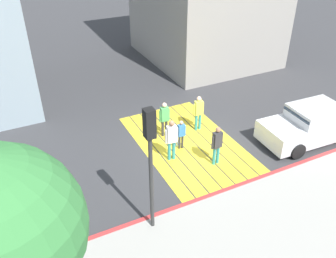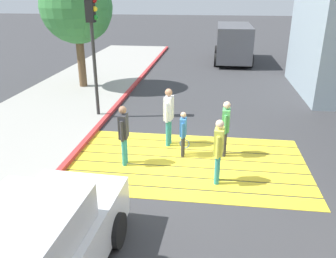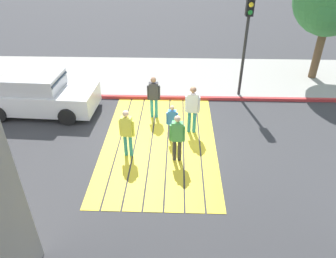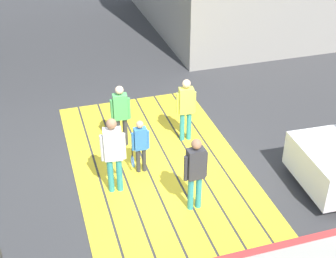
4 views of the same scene
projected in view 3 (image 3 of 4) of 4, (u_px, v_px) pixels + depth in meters
ground_plane at (160, 142)px, 10.91m from camera, size 120.00×120.00×0.00m
crosswalk_stripes at (160, 142)px, 10.91m from camera, size 6.40×3.80×0.01m
sidewalk_west at (166, 76)px, 15.60m from camera, size 4.80×40.00×0.12m
curb_painted at (164, 98)px, 13.62m from camera, size 0.16×40.00×0.13m
car_parked_near_curb at (39, 95)px, 12.34m from camera, size 2.14×4.38×1.57m
traffic_light_corner at (248, 26)px, 12.21m from camera, size 0.39×0.28×4.24m
street_tree at (331, 0)px, 13.40m from camera, size 3.20×3.20×5.32m
pedestrian_adult_lead at (192, 107)px, 10.90m from camera, size 0.28×0.51×1.77m
pedestrian_adult_trailing at (127, 130)px, 9.77m from camera, size 0.25×0.48×1.65m
pedestrian_adult_side at (154, 95)px, 11.83m from camera, size 0.23×0.49×1.66m
pedestrian_teen_behind at (177, 135)px, 9.56m from camera, size 0.23×0.47×1.61m
pedestrian_child_with_racket at (172, 121)px, 10.65m from camera, size 0.28×0.40×1.32m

